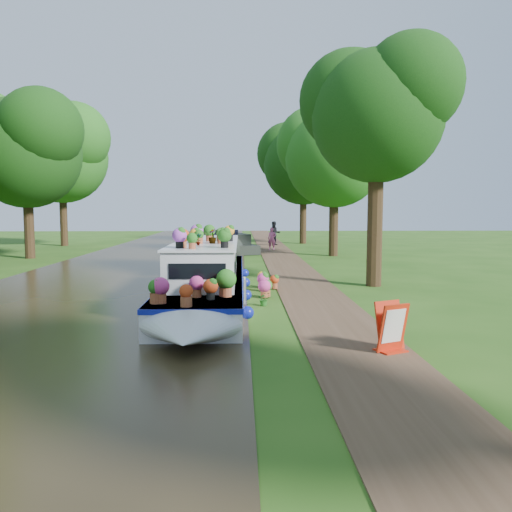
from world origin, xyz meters
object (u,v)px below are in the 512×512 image
at_px(pedestrian_pink, 272,239).
at_px(second_boat, 232,245).
at_px(sandwich_board, 391,329).
at_px(pedestrian_dark, 275,233).
at_px(plant_boat, 207,274).

bearing_deg(pedestrian_pink, second_boat, -138.68).
relative_size(sandwich_board, pedestrian_dark, 0.53).
xyz_separation_m(second_boat, pedestrian_pink, (2.74, 1.75, 0.30)).
bearing_deg(sandwich_board, pedestrian_pink, 67.96).
bearing_deg(second_boat, pedestrian_pink, 13.85).
relative_size(plant_boat, second_boat, 1.96).
bearing_deg(plant_boat, sandwich_board, -55.16).
height_order(sandwich_board, pedestrian_dark, pedestrian_dark).
height_order(plant_boat, second_boat, plant_boat).
distance_m(second_boat, sandwich_board, 23.51).
bearing_deg(second_boat, sandwich_board, -99.88).
bearing_deg(sandwich_board, pedestrian_dark, 66.73).
height_order(plant_boat, pedestrian_dark, plant_boat).
bearing_deg(pedestrian_dark, second_boat, -119.51).
bearing_deg(sandwich_board, plant_boat, 100.88).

